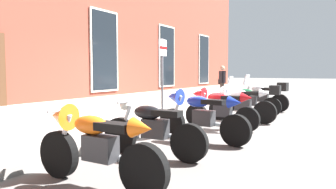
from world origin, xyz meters
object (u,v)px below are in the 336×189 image
at_px(parking_sign, 162,67).
at_px(motorcycle_orange_sport, 93,142).
at_px(motorcycle_white_sport, 239,102).
at_px(motorcycle_red_sport, 218,107).
at_px(pedestrian_dark_jacket, 222,81).
at_px(motorcycle_black_naked, 152,129).
at_px(motorcycle_blue_sport, 198,113).
at_px(motorcycle_silver_touring, 264,96).
at_px(motorcycle_green_touring, 252,99).

bearing_deg(parking_sign, motorcycle_orange_sport, -159.38).
relative_size(motorcycle_orange_sport, motorcycle_white_sport, 1.02).
relative_size(motorcycle_red_sport, pedestrian_dark_jacket, 1.25).
height_order(motorcycle_black_naked, motorcycle_blue_sport, motorcycle_blue_sport).
bearing_deg(motorcycle_orange_sport, motorcycle_black_naked, 3.30).
bearing_deg(motorcycle_white_sport, parking_sign, 131.42).
distance_m(motorcycle_silver_touring, pedestrian_dark_jacket, 3.29).
height_order(motorcycle_black_naked, motorcycle_silver_touring, motorcycle_silver_touring).
distance_m(motorcycle_black_naked, motorcycle_green_touring, 5.93).
xyz_separation_m(motorcycle_silver_touring, parking_sign, (-4.40, 1.72, 1.02)).
height_order(motorcycle_green_touring, pedestrian_dark_jacket, pedestrian_dark_jacket).
distance_m(motorcycle_blue_sport, motorcycle_white_sport, 2.88).
height_order(motorcycle_blue_sport, motorcycle_silver_touring, motorcycle_silver_touring).
bearing_deg(motorcycle_orange_sport, motorcycle_green_touring, 0.04).
distance_m(pedestrian_dark_jacket, parking_sign, 6.63).
height_order(motorcycle_red_sport, motorcycle_green_touring, motorcycle_green_touring).
bearing_deg(motorcycle_red_sport, motorcycle_green_touring, -1.55).
bearing_deg(motorcycle_silver_touring, motorcycle_orange_sport, 179.63).
relative_size(motorcycle_blue_sport, pedestrian_dark_jacket, 1.35).
xyz_separation_m(motorcycle_white_sport, motorcycle_silver_touring, (2.91, -0.03, -0.02)).
bearing_deg(motorcycle_green_touring, motorcycle_white_sport, -178.77).
relative_size(motorcycle_orange_sport, motorcycle_silver_touring, 1.01).
xyz_separation_m(motorcycle_white_sport, parking_sign, (-1.49, 1.69, 1.00)).
relative_size(motorcycle_black_naked, parking_sign, 0.90).
distance_m(motorcycle_orange_sport, pedestrian_dark_jacket, 11.25).
bearing_deg(motorcycle_blue_sport, motorcycle_red_sport, 5.40).
relative_size(motorcycle_blue_sport, motorcycle_white_sport, 1.08).
height_order(motorcycle_black_naked, motorcycle_green_touring, motorcycle_green_touring).
relative_size(motorcycle_blue_sport, motorcycle_green_touring, 1.01).
distance_m(motorcycle_white_sport, motorcycle_silver_touring, 2.91).
height_order(motorcycle_blue_sport, pedestrian_dark_jacket, pedestrian_dark_jacket).
height_order(motorcycle_white_sport, motorcycle_silver_touring, motorcycle_silver_touring).
distance_m(motorcycle_green_touring, motorcycle_silver_touring, 1.41).
xyz_separation_m(motorcycle_black_naked, motorcycle_red_sport, (3.05, -0.00, 0.10)).
relative_size(motorcycle_red_sport, motorcycle_silver_touring, 0.98).
height_order(motorcycle_orange_sport, motorcycle_silver_touring, motorcycle_silver_touring).
distance_m(motorcycle_black_naked, motorcycle_silver_touring, 7.34).
bearing_deg(motorcycle_white_sport, motorcycle_orange_sport, 179.73).
xyz_separation_m(motorcycle_white_sport, pedestrian_dark_jacket, (5.08, 2.41, 0.46)).
xyz_separation_m(motorcycle_black_naked, parking_sign, (2.93, 1.58, 1.11)).
relative_size(motorcycle_green_touring, pedestrian_dark_jacket, 1.34).
height_order(motorcycle_blue_sport, motorcycle_green_touring, motorcycle_green_touring).
relative_size(motorcycle_white_sport, pedestrian_dark_jacket, 1.26).
relative_size(motorcycle_black_naked, motorcycle_silver_touring, 0.98).
bearing_deg(motorcycle_white_sport, pedestrian_dark_jacket, 25.41).
bearing_deg(motorcycle_black_naked, motorcycle_red_sport, -0.05).
xyz_separation_m(motorcycle_black_naked, motorcycle_blue_sport, (1.55, -0.15, 0.11)).
height_order(motorcycle_black_naked, pedestrian_dark_jacket, pedestrian_dark_jacket).
bearing_deg(motorcycle_green_touring, motorcycle_black_naked, 179.22).
distance_m(motorcycle_orange_sport, motorcycle_blue_sport, 3.03).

